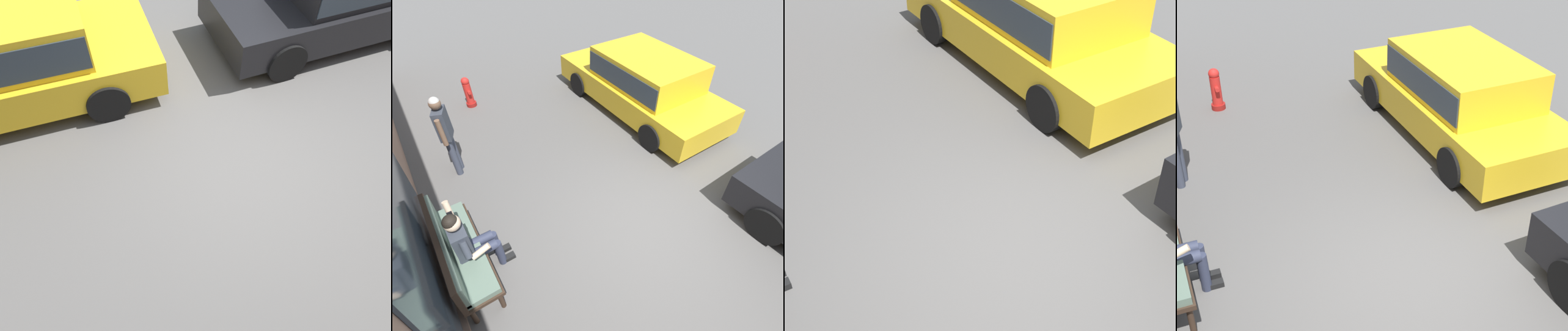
% 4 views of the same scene
% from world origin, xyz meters
% --- Properties ---
extents(ground_plane, '(60.00, 60.00, 0.00)m').
position_xyz_m(ground_plane, '(0.00, 0.00, 0.00)').
color(ground_plane, '#565451').
extents(parked_car_mid, '(4.70, 2.02, 1.49)m').
position_xyz_m(parked_car_mid, '(2.94, -2.34, 0.81)').
color(parked_car_mid, gold).
rests_on(parked_car_mid, ground_plane).
extents(fire_hydrant, '(0.38, 0.26, 0.81)m').
position_xyz_m(fire_hydrant, '(5.55, 1.31, 0.39)').
color(fire_hydrant, maroon).
rests_on(fire_hydrant, ground_plane).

